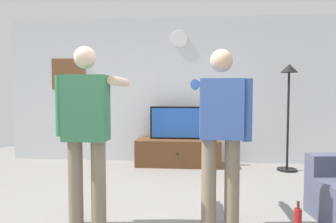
% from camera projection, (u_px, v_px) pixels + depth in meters
% --- Properties ---
extents(back_wall, '(6.40, 0.10, 2.70)m').
position_uv_depth(back_wall, '(175.00, 91.00, 5.63)').
color(back_wall, silver).
rests_on(back_wall, ground_plane).
extents(tv_stand, '(1.50, 0.56, 0.47)m').
position_uv_depth(tv_stand, '(178.00, 152.00, 5.34)').
color(tv_stand, brown).
rests_on(tv_stand, ground_plane).
extents(television, '(1.02, 0.07, 0.59)m').
position_uv_depth(television, '(178.00, 123.00, 5.36)').
color(television, black).
rests_on(television, tv_stand).
extents(wall_clock, '(0.30, 0.03, 0.30)m').
position_uv_depth(wall_clock, '(179.00, 39.00, 5.51)').
color(wall_clock, white).
extents(framed_picture, '(0.66, 0.04, 0.59)m').
position_uv_depth(framed_picture, '(69.00, 74.00, 5.74)').
color(framed_picture, brown).
extents(floor_lamp, '(0.32, 0.32, 1.78)m').
position_uv_depth(floor_lamp, '(289.00, 95.00, 4.92)').
color(floor_lamp, black).
rests_on(floor_lamp, ground_plane).
extents(person_standing_nearer_lamp, '(0.59, 0.78, 1.72)m').
position_uv_depth(person_standing_nearer_lamp, '(87.00, 125.00, 2.84)').
color(person_standing_nearer_lamp, '#7A6B56').
rests_on(person_standing_nearer_lamp, ground_plane).
extents(person_standing_nearer_couch, '(0.57, 0.78, 1.69)m').
position_uv_depth(person_standing_nearer_couch, '(221.00, 128.00, 2.79)').
color(person_standing_nearer_couch, '#7A6B56').
rests_on(person_standing_nearer_couch, ground_plane).
extents(beverage_bottle, '(0.07, 0.07, 0.31)m').
position_uv_depth(beverage_bottle, '(298.00, 221.00, 2.70)').
color(beverage_bottle, maroon).
rests_on(beverage_bottle, ground_plane).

